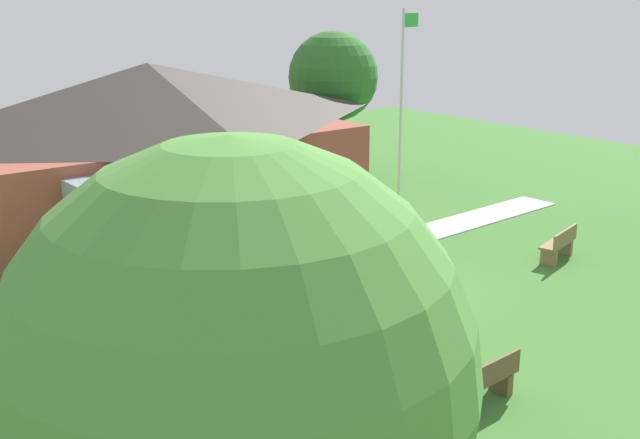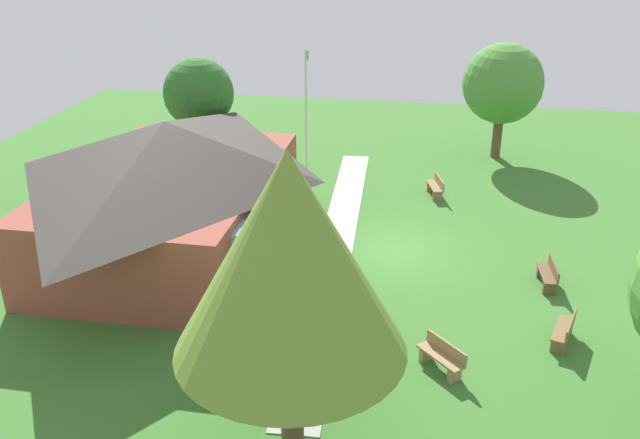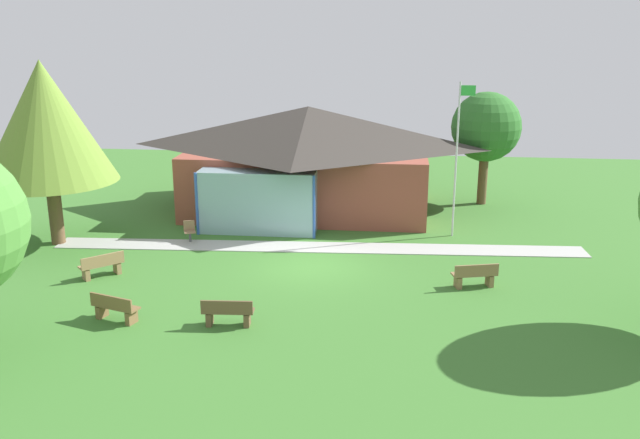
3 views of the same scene
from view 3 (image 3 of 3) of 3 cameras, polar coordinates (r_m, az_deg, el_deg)
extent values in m
plane|color=#3D752D|center=(24.86, -0.69, -3.82)|extent=(44.00, 44.00, 0.00)
cube|color=brown|center=(32.13, -0.95, 3.49)|extent=(10.79, 7.00, 2.91)
pyramid|color=#38332D|center=(31.69, -0.97, 7.73)|extent=(11.79, 8.00, 1.89)
cube|color=#8CB2BF|center=(28.49, -5.22, 1.48)|extent=(4.86, 1.20, 2.62)
cylinder|color=#3359B2|center=(28.50, -10.25, 1.29)|extent=(0.12, 0.12, 2.62)
cylinder|color=#3359B2|center=(27.54, -0.51, 1.03)|extent=(0.12, 0.12, 2.62)
cube|color=#ADADA8|center=(26.74, -0.17, -2.33)|extent=(20.67, 2.40, 0.03)
cylinder|color=silver|center=(28.00, 11.29, 4.82)|extent=(0.08, 0.08, 6.28)
cube|color=green|center=(27.63, 12.24, 10.48)|extent=(0.60, 0.02, 0.40)
cube|color=#9E7A51|center=(24.81, -17.79, -3.57)|extent=(1.39, 1.36, 0.06)
cube|color=#9E7A51|center=(24.73, -18.93, -4.36)|extent=(0.39, 0.40, 0.39)
cube|color=#9E7A51|center=(25.06, -16.56, -3.88)|extent=(0.39, 0.40, 0.39)
cube|color=#9E7A51|center=(24.57, -17.68, -3.23)|extent=(1.12, 1.08, 0.36)
cube|color=brown|center=(21.13, -16.67, -6.94)|extent=(1.56, 0.88, 0.06)
cube|color=brown|center=(21.57, -17.73, -7.28)|extent=(0.28, 0.43, 0.39)
cube|color=brown|center=(20.89, -15.46, -7.87)|extent=(0.28, 0.43, 0.39)
cube|color=brown|center=(20.92, -17.05, -6.59)|extent=(1.44, 0.52, 0.36)
cube|color=olive|center=(23.30, 12.75, -4.45)|extent=(1.56, 0.81, 0.06)
cube|color=olive|center=(23.20, 11.44, -5.14)|extent=(0.26, 0.43, 0.39)
cube|color=olive|center=(23.59, 13.96, -4.94)|extent=(0.26, 0.43, 0.39)
cube|color=olive|center=(23.06, 12.95, -4.13)|extent=(1.47, 0.44, 0.36)
cube|color=brown|center=(20.12, -7.68, -7.56)|extent=(1.53, 0.54, 0.06)
cube|color=brown|center=(20.33, -9.20, -8.16)|extent=(0.19, 0.41, 0.39)
cube|color=brown|center=(20.14, -6.10, -8.27)|extent=(0.19, 0.41, 0.39)
cube|color=brown|center=(19.87, -7.80, -7.22)|extent=(1.50, 0.16, 0.36)
cube|color=#8C6B4C|center=(27.75, -10.81, -1.01)|extent=(0.57, 0.57, 0.04)
cube|color=#8C6B4C|center=(27.88, -10.87, -0.46)|extent=(0.42, 0.20, 0.40)
cylinder|color=#4C4C51|center=(27.82, -10.78, -1.47)|extent=(0.10, 0.10, 0.42)
cylinder|color=#4C4C51|center=(27.88, -10.76, -1.86)|extent=(0.36, 0.36, 0.02)
cylinder|color=brown|center=(33.88, 13.42, 3.37)|extent=(0.44, 0.44, 2.52)
sphere|color=#2D6B28|center=(33.44, 13.70, 7.54)|extent=(3.28, 3.28, 3.28)
cylinder|color=brown|center=(28.87, -21.20, 0.55)|extent=(0.54, 0.54, 2.54)
cone|color=olive|center=(28.19, -21.94, 7.58)|extent=(5.15, 5.15, 4.63)
camera|label=1|loc=(17.59, -49.43, 5.00)|focal=45.25mm
camera|label=2|loc=(33.61, -45.19, 16.37)|focal=38.08mm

